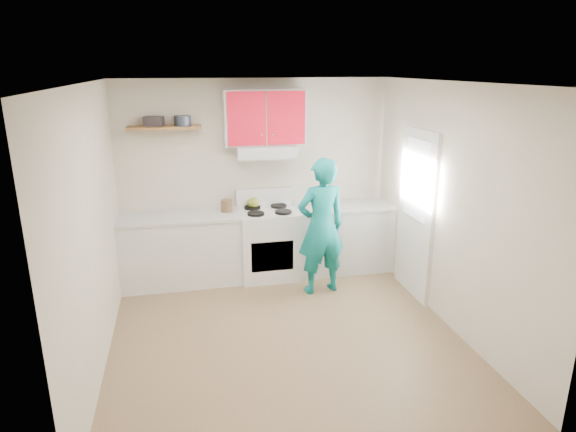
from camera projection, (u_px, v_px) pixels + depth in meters
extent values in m
plane|color=brown|center=(285.00, 334.00, 5.27)|extent=(3.80, 3.80, 0.00)
cube|color=white|center=(285.00, 83.00, 4.51)|extent=(3.60, 3.80, 0.04)
cube|color=beige|center=(256.00, 178.00, 6.67)|extent=(3.60, 0.04, 2.60)
cube|color=beige|center=(348.00, 305.00, 3.12)|extent=(3.60, 0.04, 2.60)
cube|color=beige|center=(93.00, 231.00, 4.52)|extent=(0.04, 3.80, 2.60)
cube|color=beige|center=(450.00, 208.00, 5.26)|extent=(0.04, 3.80, 2.60)
cube|color=white|center=(416.00, 214.00, 5.99)|extent=(0.05, 0.85, 2.05)
cube|color=white|center=(417.00, 180.00, 5.86)|extent=(0.01, 0.55, 0.95)
cube|color=silver|center=(181.00, 250.00, 6.42)|extent=(1.52, 0.60, 0.90)
cube|color=silver|center=(341.00, 238.00, 6.87)|extent=(1.32, 0.60, 0.90)
cube|color=white|center=(268.00, 244.00, 6.63)|extent=(0.76, 0.65, 0.92)
cube|color=silver|center=(265.00, 151.00, 6.37)|extent=(0.76, 0.44, 0.15)
cube|color=red|center=(264.00, 117.00, 6.29)|extent=(1.02, 0.33, 0.70)
cube|color=brown|center=(164.00, 127.00, 6.08)|extent=(0.90, 0.30, 0.04)
cube|color=#3B3439|center=(154.00, 121.00, 6.07)|extent=(0.26, 0.22, 0.12)
cylinder|color=#333D4C|center=(183.00, 121.00, 6.07)|extent=(0.25, 0.25, 0.13)
ellipsoid|color=olive|center=(253.00, 203.00, 6.60)|extent=(0.21, 0.21, 0.14)
cylinder|color=brown|center=(227.00, 206.00, 6.44)|extent=(0.20, 0.20, 0.18)
cube|color=olive|center=(323.00, 210.00, 6.57)|extent=(0.31, 0.23, 0.02)
cube|color=red|center=(369.00, 206.00, 6.78)|extent=(0.36, 0.33, 0.01)
imported|color=#0D7C7B|center=(321.00, 227.00, 6.06)|extent=(0.68, 0.50, 1.71)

